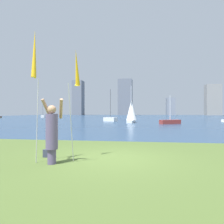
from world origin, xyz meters
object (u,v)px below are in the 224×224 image
at_px(sailboat_3, 43,116).
at_px(kite_flag_left, 34,56).
at_px(person, 52,132).
at_px(bag, 47,153).
at_px(kite_flag_right, 77,70).
at_px(sailboat_1, 170,122).
at_px(sailboat_6, 131,111).
at_px(sailboat_2, 110,119).

bearing_deg(sailboat_3, kite_flag_left, -63.95).
distance_m(person, bag, 1.38).
distance_m(kite_flag_right, sailboat_3, 58.73).
height_order(sailboat_1, sailboat_6, sailboat_6).
xyz_separation_m(kite_flag_right, sailboat_2, (-3.45, 29.57, -2.62)).
relative_size(bag, sailboat_2, 0.05).
bearing_deg(kite_flag_left, sailboat_6, 86.71).
xyz_separation_m(kite_flag_left, bag, (-0.04, 0.94, -3.19)).
height_order(person, sailboat_6, sailboat_6).
relative_size(kite_flag_right, sailboat_3, 0.95).
xyz_separation_m(sailboat_2, sailboat_6, (3.85, -4.07, 1.33)).
relative_size(kite_flag_left, sailboat_6, 0.75).
relative_size(sailboat_2, sailboat_3, 1.44).
bearing_deg(sailboat_3, bag, -63.58).
xyz_separation_m(bag, sailboat_2, (-2.30, 29.37, 0.25)).
height_order(person, sailboat_3, sailboat_3).
relative_size(bag, sailboat_6, 0.05).
distance_m(sailboat_3, sailboat_6, 38.18).
bearing_deg(sailboat_2, bag, -85.52).
bearing_deg(sailboat_2, kite_flag_right, -83.34).
bearing_deg(sailboat_3, sailboat_2, -43.81).
distance_m(person, sailboat_1, 24.39).
bearing_deg(sailboat_2, sailboat_3, 136.19).
height_order(kite_flag_left, kite_flag_right, kite_flag_left).
height_order(bag, sailboat_2, sailboat_2).
bearing_deg(person, sailboat_1, 75.77).
distance_m(kite_flag_left, sailboat_1, 24.75).
relative_size(person, sailboat_1, 0.52).
bearing_deg(person, sailboat_2, 96.26).
distance_m(bag, sailboat_2, 29.46).
distance_m(kite_flag_right, sailboat_2, 29.89).
bearing_deg(sailboat_3, kite_flag_right, -62.66).
distance_m(person, sailboat_6, 26.23).
height_order(sailboat_1, sailboat_3, sailboat_1).
distance_m(kite_flag_right, sailboat_6, 25.54).
bearing_deg(kite_flag_left, sailboat_1, 73.73).
bearing_deg(sailboat_6, bag, -93.50).
bearing_deg(person, kite_flag_right, 52.33).
height_order(bag, sailboat_1, sailboat_1).
distance_m(kite_flag_right, sailboat_1, 23.71).
bearing_deg(bag, kite_flag_left, -87.75).
bearing_deg(sailboat_1, sailboat_2, 143.87).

